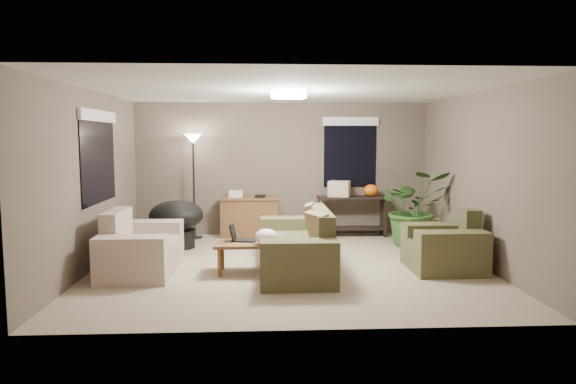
{
  "coord_description": "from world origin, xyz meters",
  "views": [
    {
      "loc": [
        -0.37,
        -7.24,
        1.83
      ],
      "look_at": [
        0.0,
        0.2,
        1.05
      ],
      "focal_mm": 32.0,
      "sensor_mm": 36.0,
      "label": 1
    }
  ],
  "objects_px": {
    "floor_lamp": "(193,151)",
    "armchair": "(445,249)",
    "loveseat": "(140,250)",
    "cat_scratching_post": "(431,234)",
    "main_sofa": "(298,249)",
    "desk": "(250,217)",
    "console_table": "(352,213)",
    "houseplant": "(414,216)",
    "coffee_table": "(252,247)",
    "papasan_chair": "(176,220)"
  },
  "relations": [
    {
      "from": "floor_lamp",
      "to": "armchair",
      "type": "bearing_deg",
      "value": -33.24
    },
    {
      "from": "loveseat",
      "to": "cat_scratching_post",
      "type": "relative_size",
      "value": 3.2
    },
    {
      "from": "main_sofa",
      "to": "loveseat",
      "type": "bearing_deg",
      "value": 178.57
    },
    {
      "from": "loveseat",
      "to": "desk",
      "type": "bearing_deg",
      "value": 58.32
    },
    {
      "from": "main_sofa",
      "to": "cat_scratching_post",
      "type": "xyz_separation_m",
      "value": [
        2.37,
        1.45,
        -0.08
      ]
    },
    {
      "from": "desk",
      "to": "floor_lamp",
      "type": "distance_m",
      "value": 1.59
    },
    {
      "from": "console_table",
      "to": "houseplant",
      "type": "relative_size",
      "value": 1.0
    },
    {
      "from": "armchair",
      "to": "coffee_table",
      "type": "xyz_separation_m",
      "value": [
        -2.69,
        -0.01,
        0.06
      ]
    },
    {
      "from": "cat_scratching_post",
      "to": "loveseat",
      "type": "bearing_deg",
      "value": -163.02
    },
    {
      "from": "coffee_table",
      "to": "floor_lamp",
      "type": "xyz_separation_m",
      "value": [
        -1.1,
        2.5,
        1.24
      ]
    },
    {
      "from": "armchair",
      "to": "console_table",
      "type": "distance_m",
      "value": 2.69
    },
    {
      "from": "floor_lamp",
      "to": "papasan_chair",
      "type": "bearing_deg",
      "value": -102.92
    },
    {
      "from": "console_table",
      "to": "cat_scratching_post",
      "type": "relative_size",
      "value": 2.6
    },
    {
      "from": "loveseat",
      "to": "armchair",
      "type": "bearing_deg",
      "value": -2.11
    },
    {
      "from": "coffee_table",
      "to": "houseplant",
      "type": "distance_m",
      "value": 3.21
    },
    {
      "from": "console_table",
      "to": "floor_lamp",
      "type": "height_order",
      "value": "floor_lamp"
    },
    {
      "from": "desk",
      "to": "floor_lamp",
      "type": "relative_size",
      "value": 0.58
    },
    {
      "from": "main_sofa",
      "to": "papasan_chair",
      "type": "height_order",
      "value": "main_sofa"
    },
    {
      "from": "loveseat",
      "to": "armchair",
      "type": "relative_size",
      "value": 1.6
    },
    {
      "from": "main_sofa",
      "to": "armchair",
      "type": "height_order",
      "value": "same"
    },
    {
      "from": "coffee_table",
      "to": "floor_lamp",
      "type": "bearing_deg",
      "value": 113.75
    },
    {
      "from": "loveseat",
      "to": "floor_lamp",
      "type": "bearing_deg",
      "value": 79.05
    },
    {
      "from": "desk",
      "to": "loveseat",
      "type": "bearing_deg",
      "value": -121.68
    },
    {
      "from": "floor_lamp",
      "to": "cat_scratching_post",
      "type": "distance_m",
      "value": 4.44
    },
    {
      "from": "armchair",
      "to": "floor_lamp",
      "type": "height_order",
      "value": "floor_lamp"
    },
    {
      "from": "coffee_table",
      "to": "console_table",
      "type": "xyz_separation_m",
      "value": [
        1.83,
        2.56,
        0.08
      ]
    },
    {
      "from": "loveseat",
      "to": "armchair",
      "type": "height_order",
      "value": "same"
    },
    {
      "from": "main_sofa",
      "to": "armchair",
      "type": "distance_m",
      "value": 2.06
    },
    {
      "from": "console_table",
      "to": "houseplant",
      "type": "xyz_separation_m",
      "value": [
        0.91,
        -0.9,
        0.07
      ]
    },
    {
      "from": "loveseat",
      "to": "desk",
      "type": "height_order",
      "value": "loveseat"
    },
    {
      "from": "desk",
      "to": "papasan_chair",
      "type": "distance_m",
      "value": 1.49
    },
    {
      "from": "coffee_table",
      "to": "papasan_chair",
      "type": "relative_size",
      "value": 0.91
    },
    {
      "from": "coffee_table",
      "to": "papasan_chair",
      "type": "xyz_separation_m",
      "value": [
        -1.29,
        1.67,
        0.11
      ]
    },
    {
      "from": "armchair",
      "to": "coffee_table",
      "type": "bearing_deg",
      "value": -179.7
    },
    {
      "from": "armchair",
      "to": "console_table",
      "type": "height_order",
      "value": "armchair"
    },
    {
      "from": "main_sofa",
      "to": "coffee_table",
      "type": "height_order",
      "value": "main_sofa"
    },
    {
      "from": "armchair",
      "to": "houseplant",
      "type": "distance_m",
      "value": 1.66
    },
    {
      "from": "main_sofa",
      "to": "desk",
      "type": "bearing_deg",
      "value": 106.68
    },
    {
      "from": "main_sofa",
      "to": "houseplant",
      "type": "distance_m",
      "value": 2.62
    },
    {
      "from": "loveseat",
      "to": "coffee_table",
      "type": "height_order",
      "value": "loveseat"
    },
    {
      "from": "desk",
      "to": "console_table",
      "type": "relative_size",
      "value": 0.85
    },
    {
      "from": "armchair",
      "to": "console_table",
      "type": "xyz_separation_m",
      "value": [
        -0.86,
        2.55,
        0.14
      ]
    },
    {
      "from": "loveseat",
      "to": "console_table",
      "type": "relative_size",
      "value": 1.23
    },
    {
      "from": "desk",
      "to": "papasan_chair",
      "type": "relative_size",
      "value": 1.0
    },
    {
      "from": "coffee_table",
      "to": "floor_lamp",
      "type": "height_order",
      "value": "floor_lamp"
    },
    {
      "from": "coffee_table",
      "to": "console_table",
      "type": "relative_size",
      "value": 0.77
    },
    {
      "from": "main_sofa",
      "to": "floor_lamp",
      "type": "distance_m",
      "value": 3.22
    },
    {
      "from": "desk",
      "to": "papasan_chair",
      "type": "bearing_deg",
      "value": -144.0
    },
    {
      "from": "loveseat",
      "to": "desk",
      "type": "xyz_separation_m",
      "value": [
        1.46,
        2.37,
        0.08
      ]
    },
    {
      "from": "floor_lamp",
      "to": "cat_scratching_post",
      "type": "relative_size",
      "value": 3.82
    }
  ]
}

